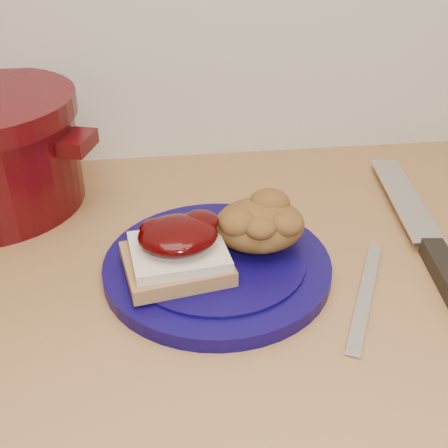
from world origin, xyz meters
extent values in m
cylinder|color=#0A043D|center=(0.03, 1.49, 0.91)|extent=(0.27, 0.27, 0.02)
cube|color=olive|center=(-0.02, 1.47, 0.93)|extent=(0.12, 0.11, 0.02)
cube|color=beige|center=(-0.02, 1.47, 0.94)|extent=(0.11, 0.10, 0.01)
ellipsoid|color=black|center=(-0.02, 1.48, 0.96)|extent=(0.09, 0.08, 0.02)
ellipsoid|color=brown|center=(0.08, 1.51, 0.95)|extent=(0.11, 0.09, 0.05)
cube|color=silver|center=(0.29, 1.61, 0.91)|extent=(0.07, 0.23, 0.00)
cube|color=silver|center=(0.17, 1.43, 0.90)|extent=(0.10, 0.17, 0.00)
cube|color=#390508|center=(-0.13, 1.64, 1.00)|extent=(0.05, 0.06, 0.02)
camera|label=1|loc=(-0.03, 0.99, 1.27)|focal=45.00mm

